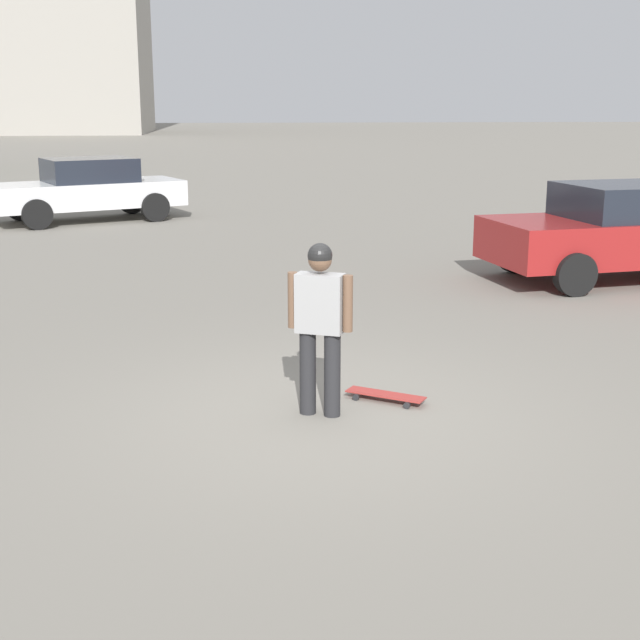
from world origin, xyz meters
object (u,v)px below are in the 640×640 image
at_px(car_parked_near, 619,231).
at_px(person, 320,318).
at_px(skateboard, 385,395).
at_px(car_parked_far, 87,189).

bearing_deg(car_parked_near, person, 38.19).
xyz_separation_m(person, skateboard, (0.66, 0.30, -0.85)).
xyz_separation_m(skateboard, car_parked_near, (4.64, 5.55, 0.72)).
height_order(person, car_parked_near, person).
bearing_deg(person, car_parked_near, 70.15).
xyz_separation_m(skateboard, car_parked_far, (-4.89, 13.59, 0.70)).
distance_m(skateboard, car_parked_far, 14.46).
height_order(person, car_parked_far, person).
height_order(person, skateboard, person).
relative_size(person, skateboard, 2.10).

